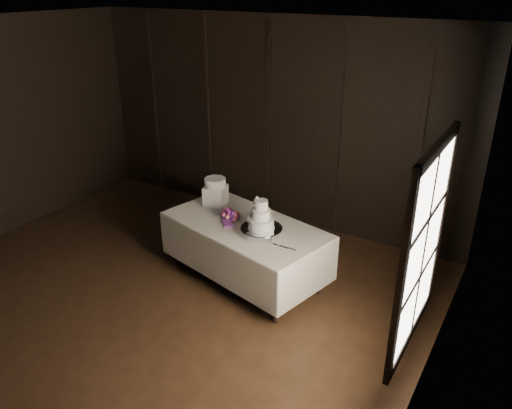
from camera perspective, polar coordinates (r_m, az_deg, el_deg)
The scene contains 9 objects.
room at distance 4.86m, azimuth -19.45°, elevation -0.35°, with size 6.08×7.08×3.08m.
window at distance 3.70m, azimuth 18.69°, elevation -4.77°, with size 0.06×1.16×1.56m, color black.
display_table at distance 6.09m, azimuth -1.21°, elevation -5.12°, with size 2.17×1.47×0.76m.
cake_stand at distance 5.67m, azimuth 0.61°, elevation -3.08°, with size 0.48×0.48×0.09m, color silver.
wedding_cake at distance 5.59m, azimuth 0.33°, elevation -1.44°, with size 0.32×0.28×0.34m.
bouquet at distance 6.01m, azimuth -3.04°, elevation -1.23°, with size 0.29×0.39×0.19m, color #DA6178, non-canonical shape.
box_pedestal at distance 6.41m, azimuth -4.64°, elevation 1.05°, with size 0.26×0.26×0.25m, color white.
small_cake at distance 6.34m, azimuth -4.70°, elevation 2.53°, with size 0.27×0.27×0.11m, color white.
cake_knife at distance 5.47m, azimuth 2.47°, elevation -4.66°, with size 0.37×0.02×0.01m, color silver.
Camera 1 is at (3.54, -2.72, 3.43)m, focal length 35.00 mm.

